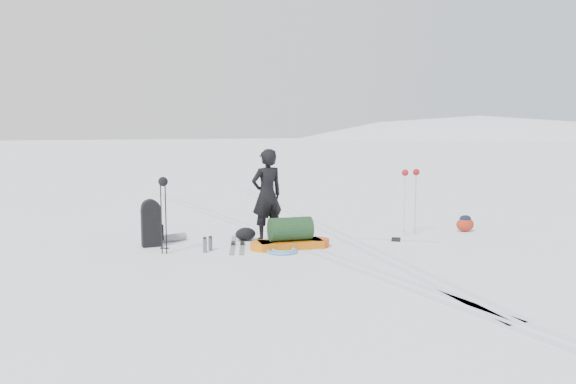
% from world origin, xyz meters
% --- Properties ---
extents(ground, '(200.00, 200.00, 0.00)m').
position_xyz_m(ground, '(0.00, 0.00, 0.00)').
color(ground, white).
rests_on(ground, ground).
extents(ski_tracks, '(3.38, 17.97, 0.01)m').
position_xyz_m(ski_tracks, '(0.61, 0.88, 0.00)').
color(ski_tracks, silver).
rests_on(ski_tracks, ground).
extents(skier, '(0.67, 0.48, 1.72)m').
position_xyz_m(skier, '(-0.31, 0.41, 0.86)').
color(skier, black).
rests_on(skier, ground).
extents(pulk_sled, '(1.48, 0.62, 0.55)m').
position_xyz_m(pulk_sled, '(-0.21, -0.40, 0.21)').
color(pulk_sled, '#C15F0B').
rests_on(pulk_sled, ground).
extents(expedition_rucksack, '(0.88, 0.52, 0.84)m').
position_xyz_m(expedition_rucksack, '(-2.32, 0.83, 0.39)').
color(expedition_rucksack, black).
rests_on(expedition_rucksack, ground).
extents(ski_poles_black, '(0.18, 0.16, 1.30)m').
position_xyz_m(ski_poles_black, '(-2.30, 0.09, 1.06)').
color(ski_poles_black, black).
rests_on(ski_poles_black, ground).
extents(ski_poles_silver, '(0.42, 0.16, 1.30)m').
position_xyz_m(ski_poles_silver, '(2.46, -0.25, 1.09)').
color(ski_poles_silver, silver).
rests_on(ski_poles_silver, ground).
extents(touring_skis_grey, '(0.82, 1.64, 0.06)m').
position_xyz_m(touring_skis_grey, '(-0.96, 0.24, 0.01)').
color(touring_skis_grey, gray).
rests_on(touring_skis_grey, ground).
extents(touring_skis_white, '(1.39, 1.19, 0.06)m').
position_xyz_m(touring_skis_white, '(1.83, -0.68, 0.01)').
color(touring_skis_white, white).
rests_on(touring_skis_white, ground).
extents(rope_coil, '(0.68, 0.68, 0.06)m').
position_xyz_m(rope_coil, '(-0.46, -0.64, 0.03)').
color(rope_coil, '#5293C8').
rests_on(rope_coil, ground).
extents(small_daypack, '(0.40, 0.30, 0.33)m').
position_xyz_m(small_daypack, '(3.72, -0.42, 0.16)').
color(small_daypack, maroon).
rests_on(small_daypack, ground).
extents(thermos_pair, '(0.21, 0.21, 0.27)m').
position_xyz_m(thermos_pair, '(-1.60, -0.03, 0.12)').
color(thermos_pair, slate).
rests_on(thermos_pair, ground).
extents(stuff_sack, '(0.45, 0.38, 0.24)m').
position_xyz_m(stuff_sack, '(-0.68, 0.58, 0.12)').
color(stuff_sack, black).
rests_on(stuff_sack, ground).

